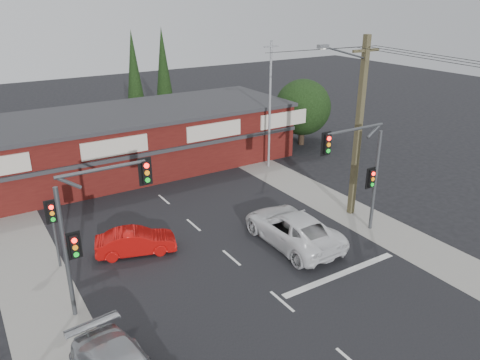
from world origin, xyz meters
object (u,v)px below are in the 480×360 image
shop_building (112,143)px  utility_pole (357,123)px  white_suv (292,228)px  red_sedan (136,242)px

shop_building → utility_pole: 17.15m
white_suv → red_sedan: (-7.13, 3.22, -0.19)m
red_sedan → shop_building: shop_building is taller
shop_building → white_suv: bearing=-73.6°
white_suv → red_sedan: white_suv is taller
white_suv → shop_building: 15.65m
utility_pole → white_suv: bearing=-169.1°
shop_building → utility_pole: bearing=-56.2°
red_sedan → utility_pole: bearing=-83.5°
white_suv → utility_pole: 6.80m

